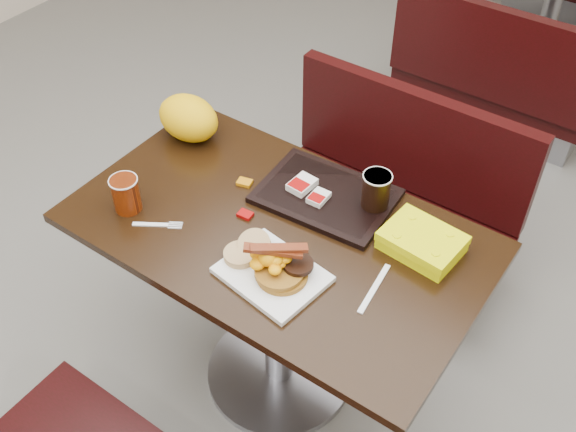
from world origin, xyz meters
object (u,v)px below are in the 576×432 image
Objects in this scene: pancake_stack at (282,273)px; hashbrown_sleeve_right at (319,197)px; platter at (272,274)px; tray at (326,196)px; table_far at (553,5)px; paper_bag at (188,118)px; table_near at (279,310)px; fork at (150,224)px; knife at (374,288)px; coffee_cup_near at (126,194)px; bench_near_n at (384,195)px; hashbrown_sleeve_left at (302,185)px; coffee_cup_far at (376,190)px; bench_far_s at (503,62)px; clamshell at (422,242)px.

pancake_stack is 0.32m from hashbrown_sleeve_right.
tray is at bearing 106.64° from platter.
paper_bag reaches higher than table_far.
fork is at bearing -147.17° from table_near.
pancake_stack is 0.25m from knife.
coffee_cup_near reaches higher than hashbrown_sleeve_right.
bench_near_n is 0.96m from pancake_stack.
knife is 0.87× the size of paper_bag.
platter is 0.35m from hashbrown_sleeve_left.
table_near is at bearing -102.29° from knife.
coffee_cup_far is (0.60, 0.42, 0.02)m from coffee_cup_near.
tray is (0.04, -0.51, 0.40)m from bench_near_n.
tray is 0.16m from coffee_cup_far.
coffee_cup_near is at bearing -144.86° from hashbrown_sleeve_right.
pancake_stack is at bearing -98.98° from coffee_cup_far.
platter is 0.04m from pancake_stack.
bench_far_s is at bearing 73.95° from paper_bag.
bench_near_n is 7.26× the size of pancake_stack.
pancake_stack is 0.40m from clamshell.
bench_far_s is 1.78m from hashbrown_sleeve_left.
platter is 0.41m from fork.
coffee_cup_far is 0.21m from clamshell.
clamshell reaches higher than tray.
paper_bag is at bearing 159.13° from table_near.
table_near reaches higher than bench_near_n.
fork is at bearing -173.72° from pancake_stack.
bench_near_n is at bearing -90.00° from table_far.
bench_near_n is 3.72× the size of platter.
table_far is 2.78m from pancake_stack.
coffee_cup_far is at bearing -156.31° from knife.
clamshell is (0.34, 0.01, 0.00)m from hashbrown_sleeve_right.
coffee_cup_near is 1.65× the size of hashbrown_sleeve_right.
hashbrown_sleeve_left is at bearing -164.59° from coffee_cup_far.
coffee_cup_near is 0.76× the size of fork.
tray is at bearing 103.51° from pancake_stack.
paper_bag is at bearing 157.83° from platter.
bench_far_s is 11.93× the size of hashbrown_sleeve_left.
fork is 0.43m from paper_bag.
platter is 1.44× the size of knife.
hashbrown_sleeve_left is (-0.16, 0.32, -0.00)m from pancake_stack.
coffee_cup_far is (0.15, 0.08, 0.05)m from hashbrown_sleeve_right.
paper_bag is at bearing 174.71° from hashbrown_sleeve_right.
paper_bag reaches higher than hashbrown_sleeve_right.
knife is at bearing 11.17° from coffee_cup_near.
table_near is 3.04× the size of tray.
hashbrown_sleeve_left reaches higher than table_far.
hashbrown_sleeve_right is 0.54m from paper_bag.
coffee_cup_near reaches higher than table_far.
bench_far_s is (0.00, 1.90, -0.02)m from table_near.
clamshell is at bearing 2.95° from hashbrown_sleeve_left.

